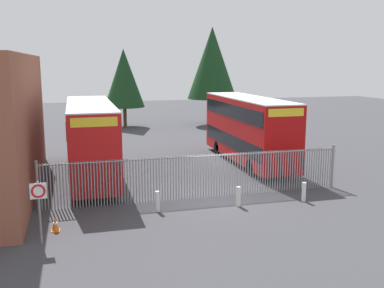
# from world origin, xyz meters

# --- Properties ---
(ground_plane) EXTENTS (100.00, 100.00, 0.00)m
(ground_plane) POSITION_xyz_m (0.00, 8.00, 0.00)
(ground_plane) COLOR #3D3D42
(palisade_fence) EXTENTS (15.29, 0.14, 2.35)m
(palisade_fence) POSITION_xyz_m (-0.76, 0.00, 1.18)
(palisade_fence) COLOR gray
(palisade_fence) RESTS_ON ground
(double_decker_bus_near_gate) EXTENTS (2.54, 10.81, 4.42)m
(double_decker_bus_near_gate) POSITION_xyz_m (-5.71, 5.43, 2.42)
(double_decker_bus_near_gate) COLOR red
(double_decker_bus_near_gate) RESTS_ON ground
(double_decker_bus_behind_fence_left) EXTENTS (2.54, 10.81, 4.42)m
(double_decker_bus_behind_fence_left) POSITION_xyz_m (4.64, 6.76, 2.42)
(double_decker_bus_behind_fence_left) COLOR #B70C0C
(double_decker_bus_behind_fence_left) RESTS_ON ground
(bollard_near_left) EXTENTS (0.20, 0.20, 0.95)m
(bollard_near_left) POSITION_xyz_m (-3.11, -1.49, 0.47)
(bollard_near_left) COLOR silver
(bollard_near_left) RESTS_ON ground
(bollard_center_front) EXTENTS (0.20, 0.20, 0.95)m
(bollard_center_front) POSITION_xyz_m (0.72, -1.76, 0.47)
(bollard_center_front) COLOR silver
(bollard_center_front) RESTS_ON ground
(bollard_near_right) EXTENTS (0.20, 0.20, 0.95)m
(bollard_near_right) POSITION_xyz_m (4.08, -1.87, 0.47)
(bollard_near_right) COLOR silver
(bollard_near_right) RESTS_ON ground
(traffic_cone_by_gate) EXTENTS (0.34, 0.34, 0.59)m
(traffic_cone_by_gate) POSITION_xyz_m (-7.52, -2.79, 0.29)
(traffic_cone_by_gate) COLOR orange
(traffic_cone_by_gate) RESTS_ON ground
(speed_limit_sign_post) EXTENTS (0.60, 0.14, 2.40)m
(speed_limit_sign_post) POSITION_xyz_m (-7.98, -3.95, 1.78)
(speed_limit_sign_post) COLOR slate
(speed_limit_sign_post) RESTS_ON ground
(tree_tall_back) EXTENTS (4.21, 4.21, 8.14)m
(tree_tall_back) POSITION_xyz_m (-1.42, 25.97, 5.12)
(tree_tall_back) COLOR #4C3823
(tree_tall_back) RESTS_ON ground
(tree_short_side) EXTENTS (5.30, 5.30, 10.45)m
(tree_short_side) POSITION_xyz_m (7.91, 25.09, 6.65)
(tree_short_side) COLOR #4C3823
(tree_short_side) RESTS_ON ground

